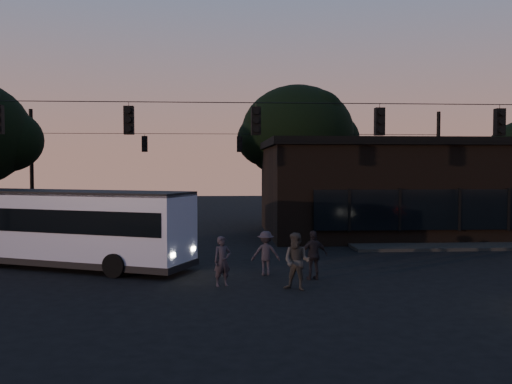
{
  "coord_description": "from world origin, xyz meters",
  "views": [
    {
      "loc": [
        -1.35,
        -16.44,
        3.91
      ],
      "look_at": [
        0.0,
        4.0,
        3.0
      ],
      "focal_mm": 40.0,
      "sensor_mm": 36.0,
      "label": 1
    }
  ],
  "objects": [
    {
      "name": "ground",
      "position": [
        0.0,
        0.0,
        0.0
      ],
      "size": [
        120.0,
        120.0,
        0.0
      ],
      "primitive_type": "plane",
      "color": "black",
      "rests_on": "ground"
    },
    {
      "name": "sidewalk_far_right",
      "position": [
        12.0,
        14.0,
        0.07
      ],
      "size": [
        14.0,
        10.0,
        0.15
      ],
      "primitive_type": "cube",
      "color": "black",
      "rests_on": "ground"
    },
    {
      "name": "building",
      "position": [
        9.0,
        15.97,
        2.71
      ],
      "size": [
        15.4,
        10.41,
        5.4
      ],
      "color": "black",
      "rests_on": "ground"
    },
    {
      "name": "tree_behind",
      "position": [
        4.0,
        22.0,
        6.19
      ],
      "size": [
        7.6,
        7.6,
        9.43
      ],
      "color": "black",
      "rests_on": "ground"
    },
    {
      "name": "signal_rig_near",
      "position": [
        0.0,
        4.0,
        4.45
      ],
      "size": [
        26.24,
        0.3,
        7.5
      ],
      "color": "black",
      "rests_on": "ground"
    },
    {
      "name": "signal_rig_far",
      "position": [
        0.0,
        20.0,
        4.2
      ],
      "size": [
        26.24,
        0.3,
        7.5
      ],
      "color": "black",
      "rests_on": "ground"
    },
    {
      "name": "bus",
      "position": [
        -7.44,
        6.09,
        1.67
      ],
      "size": [
        10.7,
        6.45,
        2.98
      ],
      "rotation": [
        0.0,
        0.0,
        -0.41
      ],
      "color": "#9297B9",
      "rests_on": "ground"
    },
    {
      "name": "pedestrian_a",
      "position": [
        -1.23,
        2.11,
        0.82
      ],
      "size": [
        0.7,
        0.58,
        1.64
      ],
      "primitive_type": "imported",
      "rotation": [
        0.0,
        0.0,
        0.38
      ],
      "color": "#262028",
      "rests_on": "ground"
    },
    {
      "name": "pedestrian_b",
      "position": [
        1.12,
        1.35,
        0.91
      ],
      "size": [
        1.11,
        1.02,
        1.82
      ],
      "primitive_type": "imported",
      "rotation": [
        0.0,
        0.0,
        -0.49
      ],
      "color": "#312E2C",
      "rests_on": "ground"
    },
    {
      "name": "pedestrian_c",
      "position": [
        1.93,
        2.97,
        0.85
      ],
      "size": [
        1.07,
        0.63,
        1.71
      ],
      "primitive_type": "imported",
      "rotation": [
        0.0,
        0.0,
        3.36
      ],
      "color": "black",
      "rests_on": "ground"
    },
    {
      "name": "pedestrian_d",
      "position": [
        0.35,
        3.91,
        0.8
      ],
      "size": [
        1.05,
        0.63,
        1.59
      ],
      "primitive_type": "imported",
      "rotation": [
        0.0,
        0.0,
        3.11
      ],
      "color": "#26222A",
      "rests_on": "ground"
    }
  ]
}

